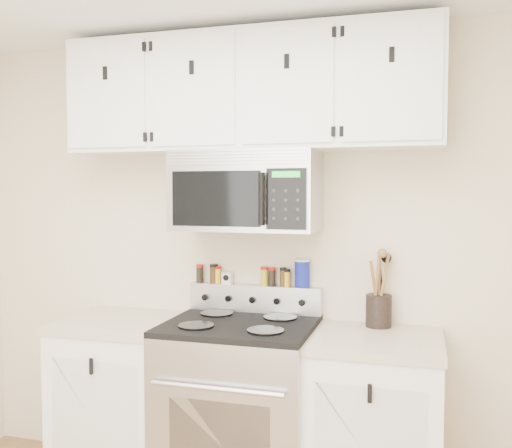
{
  "coord_description": "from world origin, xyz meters",
  "views": [
    {
      "loc": [
        0.89,
        -1.34,
        1.63
      ],
      "look_at": [
        0.08,
        1.45,
        1.46
      ],
      "focal_mm": 40.0,
      "sensor_mm": 36.0,
      "label": 1
    }
  ],
  "objects_px": {
    "range": "(240,410)",
    "salt_canister": "(302,273)",
    "microwave": "(247,191)",
    "utensil_crock": "(379,308)"
  },
  "relations": [
    {
      "from": "range",
      "to": "microwave",
      "type": "height_order",
      "value": "microwave"
    },
    {
      "from": "salt_canister",
      "to": "microwave",
      "type": "bearing_deg",
      "value": -150.0
    },
    {
      "from": "utensil_crock",
      "to": "salt_canister",
      "type": "bearing_deg",
      "value": 173.17
    },
    {
      "from": "microwave",
      "to": "utensil_crock",
      "type": "height_order",
      "value": "microwave"
    },
    {
      "from": "microwave",
      "to": "range",
      "type": "bearing_deg",
      "value": -90.23
    },
    {
      "from": "microwave",
      "to": "salt_canister",
      "type": "height_order",
      "value": "microwave"
    },
    {
      "from": "range",
      "to": "utensil_crock",
      "type": "bearing_deg",
      "value": 18.65
    },
    {
      "from": "range",
      "to": "salt_canister",
      "type": "relative_size",
      "value": 7.13
    },
    {
      "from": "utensil_crock",
      "to": "salt_canister",
      "type": "xyz_separation_m",
      "value": [
        -0.42,
        0.05,
        0.16
      ]
    },
    {
      "from": "utensil_crock",
      "to": "microwave",
      "type": "bearing_deg",
      "value": -171.28
    }
  ]
}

